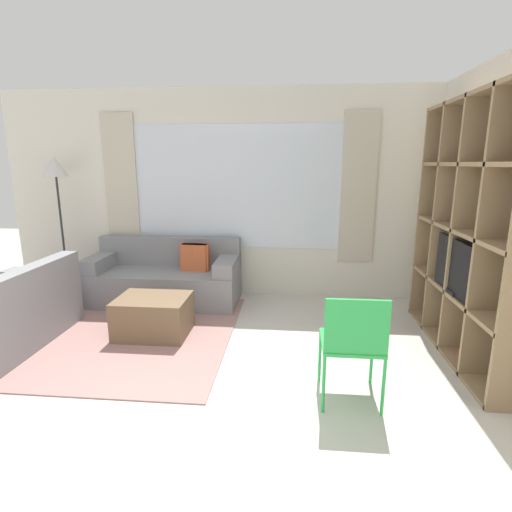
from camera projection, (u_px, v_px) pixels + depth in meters
name	position (u px, v px, depth m)	size (l,w,h in m)	color
ground_plane	(174.00, 439.00, 2.61)	(16.00, 16.00, 0.00)	beige
wall_back	(237.00, 194.00, 5.29)	(6.27, 0.11, 2.70)	silver
wall_right	(499.00, 210.00, 3.55)	(0.07, 4.25, 2.70)	silver
area_rug	(100.00, 332.00, 4.24)	(2.80, 2.36, 0.01)	gray
shelving_unit	(475.00, 233.00, 3.58)	(0.38, 2.01, 2.34)	#515660
couch_main	(166.00, 278.00, 5.16)	(1.90, 0.83, 0.80)	gray
ottoman	(154.00, 316.00, 4.15)	(0.73, 0.57, 0.41)	brown
floor_lamp	(56.00, 176.00, 5.14)	(0.33, 0.33, 1.85)	black
folding_chair	(353.00, 339.00, 2.88)	(0.44, 0.46, 0.86)	green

